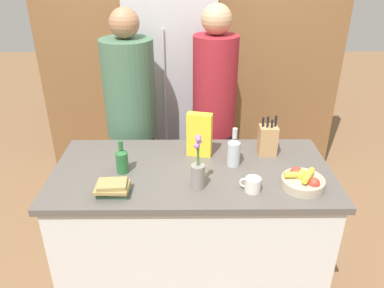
{
  "coord_description": "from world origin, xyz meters",
  "views": [
    {
      "loc": [
        -0.02,
        -1.95,
        2.1
      ],
      "look_at": [
        0.0,
        0.1,
        1.05
      ],
      "focal_mm": 35.0,
      "sensor_mm": 36.0,
      "label": 1
    }
  ],
  "objects_px": {
    "fruit_bowl": "(303,180)",
    "bottle_vinegar": "(122,160)",
    "refrigerator": "(173,95)",
    "cereal_box": "(199,135)",
    "person_at_sink": "(132,116)",
    "book_stack": "(113,188)",
    "knife_block": "(268,140)",
    "coffee_mug": "(252,185)",
    "person_in_blue": "(214,112)",
    "bottle_oil": "(234,151)",
    "flower_vase": "(198,172)"
  },
  "relations": [
    {
      "from": "cereal_box",
      "to": "knife_block",
      "type": "bearing_deg",
      "value": 0.72
    },
    {
      "from": "fruit_bowl",
      "to": "bottle_vinegar",
      "type": "height_order",
      "value": "bottle_vinegar"
    },
    {
      "from": "fruit_bowl",
      "to": "coffee_mug",
      "type": "bearing_deg",
      "value": -172.21
    },
    {
      "from": "book_stack",
      "to": "bottle_oil",
      "type": "xyz_separation_m",
      "value": [
        0.69,
        0.31,
        0.06
      ]
    },
    {
      "from": "bottle_vinegar",
      "to": "person_in_blue",
      "type": "xyz_separation_m",
      "value": [
        0.59,
        0.7,
        0.02
      ]
    },
    {
      "from": "flower_vase",
      "to": "person_at_sink",
      "type": "xyz_separation_m",
      "value": [
        -0.48,
        0.86,
        -0.03
      ]
    },
    {
      "from": "person_at_sink",
      "to": "person_in_blue",
      "type": "relative_size",
      "value": 0.99
    },
    {
      "from": "refrigerator",
      "to": "fruit_bowl",
      "type": "relative_size",
      "value": 7.99
    },
    {
      "from": "refrigerator",
      "to": "cereal_box",
      "type": "bearing_deg",
      "value": -78.93
    },
    {
      "from": "refrigerator",
      "to": "bottle_oil",
      "type": "xyz_separation_m",
      "value": [
        0.41,
        -1.19,
        0.06
      ]
    },
    {
      "from": "refrigerator",
      "to": "coffee_mug",
      "type": "height_order",
      "value": "refrigerator"
    },
    {
      "from": "flower_vase",
      "to": "bottle_vinegar",
      "type": "xyz_separation_m",
      "value": [
        -0.44,
        0.17,
        -0.02
      ]
    },
    {
      "from": "person_at_sink",
      "to": "refrigerator",
      "type": "bearing_deg",
      "value": 46.07
    },
    {
      "from": "cereal_box",
      "to": "person_in_blue",
      "type": "height_order",
      "value": "person_in_blue"
    },
    {
      "from": "knife_block",
      "to": "cereal_box",
      "type": "distance_m",
      "value": 0.44
    },
    {
      "from": "cereal_box",
      "to": "book_stack",
      "type": "height_order",
      "value": "cereal_box"
    },
    {
      "from": "bottle_oil",
      "to": "person_in_blue",
      "type": "bearing_deg",
      "value": 97.56
    },
    {
      "from": "book_stack",
      "to": "bottle_vinegar",
      "type": "relative_size",
      "value": 0.88
    },
    {
      "from": "coffee_mug",
      "to": "person_at_sink",
      "type": "bearing_deg",
      "value": 130.95
    },
    {
      "from": "cereal_box",
      "to": "bottle_vinegar",
      "type": "height_order",
      "value": "cereal_box"
    },
    {
      "from": "fruit_bowl",
      "to": "coffee_mug",
      "type": "xyz_separation_m",
      "value": [
        -0.29,
        -0.04,
        0.0
      ]
    },
    {
      "from": "fruit_bowl",
      "to": "flower_vase",
      "type": "distance_m",
      "value": 0.59
    },
    {
      "from": "bottle_vinegar",
      "to": "coffee_mug",
      "type": "bearing_deg",
      "value": -15.56
    },
    {
      "from": "bottle_vinegar",
      "to": "person_at_sink",
      "type": "distance_m",
      "value": 0.69
    },
    {
      "from": "book_stack",
      "to": "bottle_oil",
      "type": "distance_m",
      "value": 0.75
    },
    {
      "from": "knife_block",
      "to": "person_in_blue",
      "type": "height_order",
      "value": "person_in_blue"
    },
    {
      "from": "book_stack",
      "to": "person_at_sink",
      "type": "height_order",
      "value": "person_at_sink"
    },
    {
      "from": "knife_block",
      "to": "book_stack",
      "type": "xyz_separation_m",
      "value": [
        -0.92,
        -0.44,
        -0.06
      ]
    },
    {
      "from": "flower_vase",
      "to": "bottle_oil",
      "type": "xyz_separation_m",
      "value": [
        0.22,
        0.25,
        0.0
      ]
    },
    {
      "from": "knife_block",
      "to": "bottle_oil",
      "type": "bearing_deg",
      "value": -149.4
    },
    {
      "from": "refrigerator",
      "to": "coffee_mug",
      "type": "bearing_deg",
      "value": -71.73
    },
    {
      "from": "bottle_oil",
      "to": "person_at_sink",
      "type": "height_order",
      "value": "person_at_sink"
    },
    {
      "from": "refrigerator",
      "to": "knife_block",
      "type": "xyz_separation_m",
      "value": [
        0.64,
        -1.05,
        0.07
      ]
    },
    {
      "from": "person_in_blue",
      "to": "knife_block",
      "type": "bearing_deg",
      "value": -75.58
    },
    {
      "from": "bottle_vinegar",
      "to": "person_in_blue",
      "type": "bearing_deg",
      "value": 50.07
    },
    {
      "from": "fruit_bowl",
      "to": "person_at_sink",
      "type": "relative_size",
      "value": 0.14
    },
    {
      "from": "refrigerator",
      "to": "knife_block",
      "type": "bearing_deg",
      "value": -58.51
    },
    {
      "from": "bottle_vinegar",
      "to": "person_in_blue",
      "type": "relative_size",
      "value": 0.11
    },
    {
      "from": "fruit_bowl",
      "to": "bottle_vinegar",
      "type": "xyz_separation_m",
      "value": [
        -1.03,
        0.17,
        0.04
      ]
    },
    {
      "from": "bottle_vinegar",
      "to": "person_at_sink",
      "type": "xyz_separation_m",
      "value": [
        -0.04,
        0.69,
        -0.01
      ]
    },
    {
      "from": "person_in_blue",
      "to": "bottle_vinegar",
      "type": "bearing_deg",
      "value": -148.38
    },
    {
      "from": "fruit_bowl",
      "to": "book_stack",
      "type": "distance_m",
      "value": 1.05
    },
    {
      "from": "refrigerator",
      "to": "fruit_bowl",
      "type": "bearing_deg",
      "value": -61.66
    },
    {
      "from": "fruit_bowl",
      "to": "person_at_sink",
      "type": "bearing_deg",
      "value": 141.15
    },
    {
      "from": "refrigerator",
      "to": "knife_block",
      "type": "distance_m",
      "value": 1.24
    },
    {
      "from": "refrigerator",
      "to": "bottle_vinegar",
      "type": "distance_m",
      "value": 1.29
    },
    {
      "from": "bottle_oil",
      "to": "fruit_bowl",
      "type": "bearing_deg",
      "value": -34.31
    },
    {
      "from": "person_at_sink",
      "to": "person_in_blue",
      "type": "xyz_separation_m",
      "value": [
        0.62,
        0.01,
        0.03
      ]
    },
    {
      "from": "fruit_bowl",
      "to": "bottle_oil",
      "type": "relative_size",
      "value": 0.98
    },
    {
      "from": "refrigerator",
      "to": "book_stack",
      "type": "bearing_deg",
      "value": -100.31
    }
  ]
}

